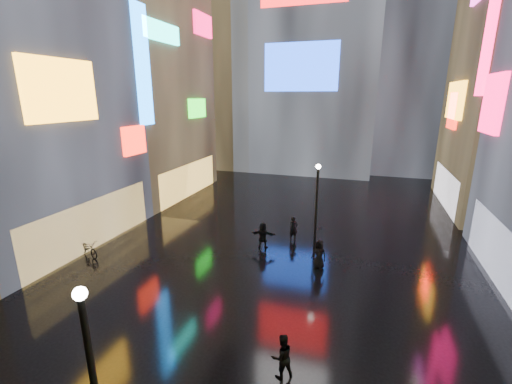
% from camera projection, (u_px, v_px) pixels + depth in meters
% --- Properties ---
extents(ground, '(140.00, 140.00, 0.00)m').
position_uv_depth(ground, '(292.00, 232.00, 23.43)').
color(ground, black).
rests_on(ground, ground).
extents(building_left_mid, '(10.28, 12.70, 24.00)m').
position_uv_depth(building_left_mid, '(0.00, 42.00, 19.43)').
color(building_left_mid, black).
rests_on(building_left_mid, ground).
extents(building_left_far, '(10.28, 12.00, 22.00)m').
position_uv_depth(building_left_far, '(135.00, 73.00, 30.69)').
color(building_left_far, black).
rests_on(building_left_far, ground).
extents(tower_flank_right, '(12.00, 12.00, 34.00)m').
position_uv_depth(tower_flank_right, '(418.00, 25.00, 39.99)').
color(tower_flank_right, black).
rests_on(tower_flank_right, ground).
extents(tower_flank_left, '(10.00, 10.00, 26.00)m').
position_uv_depth(tower_flank_left, '(224.00, 64.00, 44.22)').
color(tower_flank_left, black).
rests_on(tower_flank_left, ground).
extents(lamp_near, '(0.30, 0.30, 5.20)m').
position_uv_depth(lamp_near, '(93.00, 377.00, 7.64)').
color(lamp_near, black).
rests_on(lamp_near, ground).
extents(lamp_far, '(0.30, 0.30, 5.20)m').
position_uv_depth(lamp_far, '(317.00, 201.00, 20.38)').
color(lamp_far, black).
rests_on(lamp_far, ground).
extents(pedestrian_1, '(0.96, 0.93, 1.56)m').
position_uv_depth(pedestrian_1, '(282.00, 356.00, 11.19)').
color(pedestrian_1, black).
rests_on(pedestrian_1, ground).
extents(pedestrian_4, '(0.90, 0.71, 1.62)m').
position_uv_depth(pedestrian_4, '(319.00, 254.00, 18.35)').
color(pedestrian_4, black).
rests_on(pedestrian_4, ground).
extents(pedestrian_5, '(1.53, 0.57, 1.62)m').
position_uv_depth(pedestrian_5, '(263.00, 235.00, 20.81)').
color(pedestrian_5, black).
rests_on(pedestrian_5, ground).
extents(pedestrian_6, '(0.68, 0.64, 1.56)m').
position_uv_depth(pedestrian_6, '(294.00, 229.00, 21.96)').
color(pedestrian_6, black).
rests_on(pedestrian_6, ground).
extents(umbrella_2, '(1.00, 1.01, 0.79)m').
position_uv_depth(umbrella_2, '(320.00, 233.00, 18.02)').
color(umbrella_2, black).
rests_on(umbrella_2, pedestrian_4).
extents(bicycle, '(1.96, 1.18, 0.97)m').
position_uv_depth(bicycle, '(88.00, 248.00, 19.81)').
color(bicycle, black).
rests_on(bicycle, ground).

